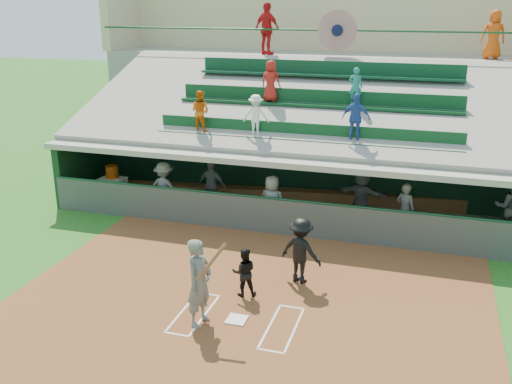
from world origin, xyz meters
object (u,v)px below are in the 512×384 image
(catcher, at_px, (244,272))
(home_plate, at_px, (237,320))
(water_cooler, at_px, (112,172))
(white_table, at_px, (113,188))
(batter_at_plate, at_px, (199,282))

(catcher, bearing_deg, home_plate, 79.00)
(catcher, bearing_deg, water_cooler, -59.78)
(catcher, xyz_separation_m, white_table, (-6.59, 5.30, -0.21))
(home_plate, bearing_deg, white_table, 136.55)
(water_cooler, bearing_deg, white_table, -59.49)
(catcher, distance_m, water_cooler, 8.49)
(home_plate, xyz_separation_m, catcher, (-0.20, 1.13, 0.58))
(home_plate, distance_m, batter_at_plate, 1.25)
(batter_at_plate, bearing_deg, water_cooler, 131.91)
(home_plate, distance_m, water_cooler, 9.43)
(batter_at_plate, bearing_deg, catcher, 70.73)
(home_plate, height_order, white_table, white_table)
(batter_at_plate, relative_size, catcher, 1.64)
(home_plate, height_order, water_cooler, water_cooler)
(batter_at_plate, distance_m, catcher, 1.60)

